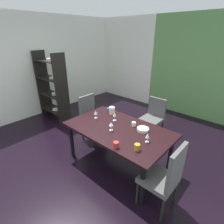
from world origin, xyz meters
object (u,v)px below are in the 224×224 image
chair_left_far (91,116)px  wine_glass_near_shelf (96,113)px  wine_glass_east (115,115)px  chair_head_far (154,116)px  cup_near_window (134,124)px  pitcher_front (112,110)px  display_shelf (52,86)px  cup_corner (137,147)px  wine_glass_rear (148,136)px  dining_table (118,132)px  wine_glass_south (111,124)px  cup_right (109,110)px  cup_left (116,145)px  chair_right_near (165,176)px  serving_bowl_center (143,129)px

chair_left_far → wine_glass_near_shelf: size_ratio=6.43×
wine_glass_east → wine_glass_near_shelf: size_ratio=1.08×
chair_left_far → chair_head_far: bearing=135.4°
cup_near_window → pitcher_front: size_ratio=0.50×
display_shelf → cup_corner: 3.27m
display_shelf → cup_near_window: display_shelf is taller
wine_glass_rear → dining_table: bearing=177.3°
dining_table → wine_glass_south: size_ratio=11.97×
wine_glass_east → cup_right: bearing=148.0°
cup_left → chair_right_near: bearing=12.6°
cup_near_window → cup_left: cup_left is taller
dining_table → wine_glass_south: wine_glass_south is taller
wine_glass_south → cup_near_window: size_ratio=1.98×
dining_table → cup_left: size_ratio=20.39×
dining_table → wine_glass_near_shelf: 0.60m
cup_corner → cup_left: cup_corner is taller
chair_head_far → wine_glass_south: size_ratio=6.01×
wine_glass_near_shelf → dining_table: bearing=-1.2°
cup_corner → wine_glass_rear: bearing=90.1°
wine_glass_east → cup_corner: (0.83, -0.47, -0.07)m
chair_head_far → cup_corner: (0.63, -1.59, 0.28)m
cup_near_window → cup_right: bearing=167.8°
chair_left_far → wine_glass_south: 1.13m
chair_right_near → pitcher_front: (-1.50, 0.64, 0.27)m
pitcher_front → cup_right: bearing=160.6°
chair_head_far → cup_near_window: chair_head_far is taller
chair_left_far → serving_bowl_center: (1.39, -0.08, 0.23)m
wine_glass_rear → wine_glass_east: 0.85m
cup_corner → cup_left: size_ratio=1.07×
cup_corner → pitcher_front: pitcher_front is taller
wine_glass_near_shelf → chair_head_far: bearing=67.6°
chair_head_far → cup_left: (0.37, -1.74, 0.28)m
wine_glass_south → wine_glass_near_shelf: bearing=164.5°
display_shelf → wine_glass_south: display_shelf is taller
display_shelf → chair_head_far: bearing=20.9°
chair_right_near → cup_near_window: bearing=59.6°
wine_glass_rear → pitcher_front: bearing=160.1°
chair_left_far → cup_near_window: (1.18, -0.04, 0.24)m
serving_bowl_center → chair_head_far: bearing=110.1°
dining_table → wine_glass_east: size_ratio=10.74×
chair_head_far → cup_right: chair_head_far is taller
serving_bowl_center → pitcher_front: pitcher_front is taller
dining_table → wine_glass_near_shelf: wine_glass_near_shelf is taller
wine_glass_east → wine_glass_south: (0.20, -0.31, -0.01)m
cup_corner → cup_near_window: bearing=129.6°
chair_left_far → cup_corner: (1.62, -0.58, 0.25)m
chair_head_far → cup_near_window: size_ratio=11.92×
chair_right_near → chair_left_far: (-2.07, 0.57, -0.01)m
chair_right_near → wine_glass_south: size_ratio=6.86×
wine_glass_east → wine_glass_rear: bearing=-13.8°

